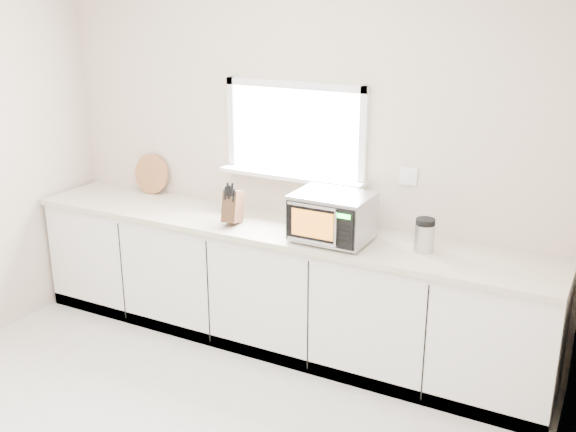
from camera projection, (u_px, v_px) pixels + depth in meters
The scene contains 7 objects.
back_wall at pixel (296, 156), 4.87m from camera, with size 4.00×0.17×2.70m.
cabinets at pixel (277, 288), 4.91m from camera, with size 3.92×0.60×0.88m, color white.
countertop at pixel (276, 229), 4.76m from camera, with size 3.92×0.64×0.04m, color beige.
microwave at pixel (332, 216), 4.43m from camera, with size 0.50×0.42×0.32m.
knife_block at pixel (233, 206), 4.76m from camera, with size 0.14×0.23×0.32m.
cutting_board at pixel (152, 174), 5.48m from camera, with size 0.32×0.32×0.02m, color #A55E40.
coffee_grinder at pixel (425, 235), 4.26m from camera, with size 0.14×0.14×0.22m.
Camera 1 is at (2.17, -2.23, 2.49)m, focal length 42.00 mm.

